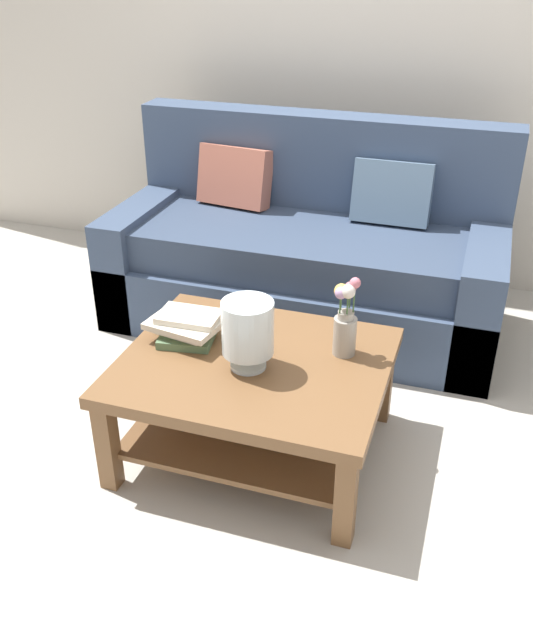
# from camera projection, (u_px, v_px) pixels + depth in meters

# --- Properties ---
(ground_plane) EXTENTS (10.00, 10.00, 0.00)m
(ground_plane) POSITION_uv_depth(u_px,v_px,m) (275.00, 405.00, 3.17)
(ground_plane) COLOR #B7B2A8
(back_wall) EXTENTS (6.40, 0.12, 2.70)m
(back_wall) POSITION_uv_depth(u_px,v_px,m) (365.00, 43.00, 3.88)
(back_wall) COLOR beige
(back_wall) RESTS_ON ground
(couch) EXTENTS (2.04, 0.90, 1.06)m
(couch) POSITION_uv_depth(u_px,v_px,m) (307.00, 256.00, 3.74)
(couch) COLOR #384760
(couch) RESTS_ON ground
(coffee_table) EXTENTS (1.03, 0.87, 0.44)m
(coffee_table) POSITION_uv_depth(u_px,v_px,m) (256.00, 386.00, 2.75)
(coffee_table) COLOR brown
(coffee_table) RESTS_ON ground
(book_stack_main) EXTENTS (0.32, 0.26, 0.11)m
(book_stack_main) POSITION_uv_depth(u_px,v_px,m) (187.00, 326.00, 2.80)
(book_stack_main) COLOR #51704C
(book_stack_main) RESTS_ON coffee_table
(glass_hurricane_vase) EXTENTS (0.20, 0.20, 0.28)m
(glass_hurricane_vase) POSITION_uv_depth(u_px,v_px,m) (248.00, 329.00, 2.57)
(glass_hurricane_vase) COLOR silver
(glass_hurricane_vase) RESTS_ON coffee_table
(flower_pitcher) EXTENTS (0.10, 0.10, 0.33)m
(flower_pitcher) POSITION_uv_depth(u_px,v_px,m) (345.00, 321.00, 2.67)
(flower_pitcher) COLOR #9E998E
(flower_pitcher) RESTS_ON coffee_table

